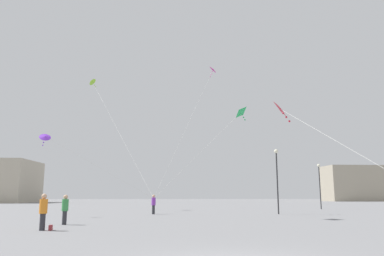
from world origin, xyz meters
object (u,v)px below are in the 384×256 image
object	(u,v)px
person_in_green	(65,208)
kite_violet_diamond	(47,138)
person_in_purple	(154,203)
building_right_hall	(367,184)
kite_crimson_delta	(283,110)
building_centre_hall	(1,182)
lamppost_east	(319,179)
handbag_beside_flyer	(51,228)
kite_emerald_delta	(239,114)
kite_magenta_diamond	(212,72)
person_in_orange	(43,210)
lamppost_west	(277,171)
kite_lime_diamond	(93,84)

from	to	relation	value
person_in_green	kite_violet_diamond	world-z (taller)	kite_violet_diamond
person_in_purple	building_right_hall	size ratio (longest dim) A/B	0.07
kite_crimson_delta	building_centre_hall	world-z (taller)	building_centre_hall
lamppost_east	handbag_beside_flyer	xyz separation A→B (m)	(-23.20, -24.65, -3.34)
person_in_green	handbag_beside_flyer	world-z (taller)	person_in_green
building_centre_hall	building_right_hall	xyz separation A→B (m)	(90.00, 13.97, 0.20)
building_right_hall	kite_emerald_delta	bearing A→B (deg)	-124.43
kite_magenta_diamond	person_in_orange	bearing A→B (deg)	-121.80
person_in_purple	kite_crimson_delta	bearing A→B (deg)	-11.61
handbag_beside_flyer	lamppost_west	bearing A→B (deg)	42.62
person_in_green	kite_violet_diamond	size ratio (longest dim) A/B	0.18
person_in_purple	lamppost_east	bearing A→B (deg)	82.81
person_in_green	kite_crimson_delta	distance (m)	12.73
person_in_purple	kite_violet_diamond	size ratio (longest dim) A/B	0.18
building_centre_hall	lamppost_east	bearing A→B (deg)	-37.98
kite_lime_diamond	kite_magenta_diamond	world-z (taller)	kite_lime_diamond
person_in_green	kite_emerald_delta	distance (m)	13.53
kite_violet_diamond	building_right_hall	world-z (taller)	building_right_hall
kite_magenta_diamond	kite_lime_diamond	bearing A→B (deg)	143.16
kite_emerald_delta	building_centre_hall	bearing A→B (deg)	125.03
kite_violet_diamond	lamppost_east	bearing A→B (deg)	25.68
person_in_green	kite_emerald_delta	size ratio (longest dim) A/B	0.23
kite_violet_diamond	lamppost_west	bearing A→B (deg)	6.28
kite_lime_diamond	person_in_purple	bearing A→B (deg)	-55.62
kite_crimson_delta	lamppost_east	bearing A→B (deg)	63.99
kite_magenta_diamond	person_in_purple	bearing A→B (deg)	-163.87
kite_violet_diamond	handbag_beside_flyer	bearing A→B (deg)	-70.69
person_in_purple	building_centre_hall	world-z (taller)	building_centre_hall
person_in_orange	kite_magenta_diamond	size ratio (longest dim) A/B	0.13
kite_lime_diamond	kite_magenta_diamond	xyz separation A→B (m)	(13.01, -9.75, -1.51)
person_in_orange	building_right_hall	distance (m)	100.49
kite_lime_diamond	handbag_beside_flyer	distance (m)	29.68
handbag_beside_flyer	building_right_hall	bearing A→B (deg)	53.30
person_in_purple	lamppost_east	distance (m)	21.70
person_in_orange	kite_violet_diamond	bearing A→B (deg)	-87.47
kite_lime_diamond	building_centre_hall	bearing A→B (deg)	123.29
kite_magenta_diamond	lamppost_east	size ratio (longest dim) A/B	2.40
handbag_beside_flyer	person_in_orange	bearing A→B (deg)	-164.05
kite_crimson_delta	lamppost_east	xyz separation A→B (m)	(12.28, 25.16, -2.23)
kite_violet_diamond	kite_magenta_diamond	distance (m)	15.99
kite_violet_diamond	kite_emerald_delta	bearing A→B (deg)	-12.56
building_right_hall	handbag_beside_flyer	bearing A→B (deg)	-126.70
lamppost_west	building_right_hall	bearing A→B (deg)	55.96
kite_magenta_diamond	handbag_beside_flyer	size ratio (longest dim) A/B	38.96
kite_magenta_diamond	lamppost_east	distance (m)	18.89
kite_violet_diamond	lamppost_west	size ratio (longest dim) A/B	1.63
kite_emerald_delta	building_centre_hall	world-z (taller)	building_centre_hall
lamppost_west	building_centre_hall	bearing A→B (deg)	130.48
person_in_green	kite_lime_diamond	distance (m)	26.46
building_centre_hall	lamppost_west	bearing A→B (deg)	-49.52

